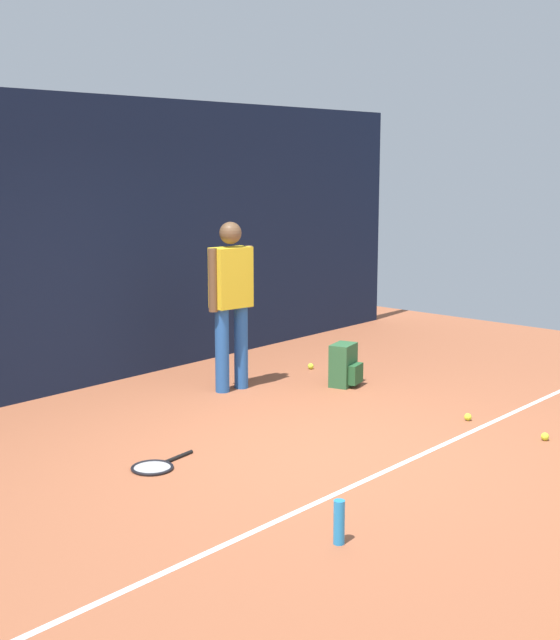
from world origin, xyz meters
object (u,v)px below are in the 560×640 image
Objects in this scene: tennis_player at (231,296)px; tennis_ball_by_fence at (545,437)px; tennis_racket at (155,467)px; water_bottle at (339,522)px; backpack at (345,366)px; tennis_ball_near_player at (311,366)px; tennis_ball_mid_court at (468,417)px.

tennis_player reaches higher than tennis_ball_by_fence.
tennis_racket is 9.51× the size of tennis_ball_by_fence.
water_bottle is (-0.12, -1.85, 0.13)m from tennis_racket.
tennis_player reaches higher than backpack.
backpack is 3.78m from water_bottle.
tennis_racket is 3.22m from tennis_ball_by_fence.
tennis_ball_near_player is 0.24× the size of water_bottle.
tennis_ball_mid_court is at bearing -112.99° from backpack.
tennis_player reaches higher than water_bottle.
tennis_ball_by_fence is 0.77m from tennis_ball_mid_court.
water_bottle reaches higher than tennis_racket.
tennis_ball_mid_court is at bearing 113.38° from tennis_player.
tennis_ball_near_player is (3.23, 1.14, 0.02)m from tennis_racket.
water_bottle reaches higher than tennis_ball_near_player.
tennis_player is 25.76× the size of tennis_ball_mid_court.
tennis_racket is at bearing 173.87° from backpack.
backpack is (2.90, 0.42, 0.20)m from tennis_racket.
tennis_ball_by_fence is (-0.31, -2.34, -0.18)m from backpack.
tennis_player is at bearing 125.19° from backpack.
tennis_ball_mid_court is at bearing 150.31° from tennis_racket.
tennis_ball_mid_court is (2.66, -1.16, 0.02)m from tennis_racket.
tennis_player is 3.28m from tennis_ball_by_fence.
tennis_ball_mid_court is (0.07, 0.76, 0.00)m from tennis_ball_by_fence.
tennis_ball_near_player is at bearing 51.31° from backpack.
tennis_racket is 9.51× the size of tennis_ball_near_player.
tennis_player reaches higher than tennis_ball_near_player.
tennis_player is 6.10× the size of water_bottle.
tennis_ball_by_fence is 2.71m from water_bottle.
tennis_ball_mid_court is (0.64, -2.33, -0.93)m from tennis_player.
tennis_player is 1.53m from tennis_ball_near_player.
water_bottle is at bearing 80.03° from tennis_racket.
tennis_ball_by_fence is 0.24× the size of water_bottle.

